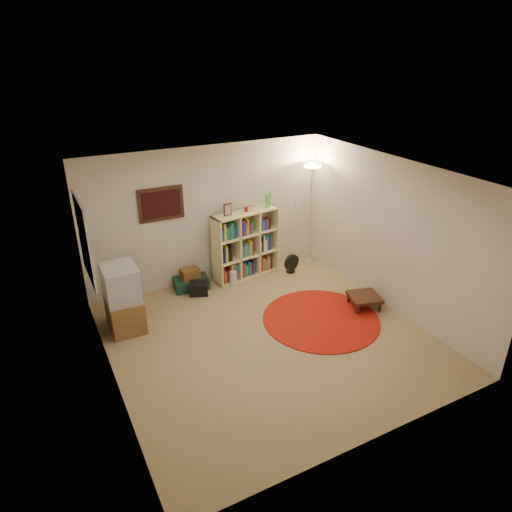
{
  "coord_description": "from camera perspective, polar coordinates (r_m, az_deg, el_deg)",
  "views": [
    {
      "loc": [
        -2.82,
        -4.99,
        4.02
      ],
      "look_at": [
        0.1,
        0.6,
        1.1
      ],
      "focal_mm": 32.0,
      "sensor_mm": 36.0,
      "label": 1
    }
  ],
  "objects": [
    {
      "name": "duffel_bag",
      "position": [
        8.16,
        -7.17,
        -4.03
      ],
      "size": [
        0.39,
        0.36,
        0.22
      ],
      "rotation": [
        0.0,
        0.0,
        -0.38
      ],
      "color": "black",
      "rests_on": "ground"
    },
    {
      "name": "paper_towel",
      "position": [
        8.38,
        -2.86,
        -2.81
      ],
      "size": [
        0.16,
        0.16,
        0.27
      ],
      "rotation": [
        0.0,
        0.0,
        0.26
      ],
      "color": "silver",
      "rests_on": "ground"
    },
    {
      "name": "bookshelf",
      "position": [
        8.51,
        -1.41,
        1.32
      ],
      "size": [
        1.33,
        0.55,
        1.55
      ],
      "rotation": [
        0.0,
        0.0,
        0.14
      ],
      "color": "#FFEEAA",
      "rests_on": "ground"
    },
    {
      "name": "red_rug",
      "position": [
        7.5,
        8.1,
        -7.79
      ],
      "size": [
        1.88,
        1.88,
        0.02
      ],
      "color": "#9C160B",
      "rests_on": "ground"
    },
    {
      "name": "floor_lamp",
      "position": [
        8.77,
        6.99,
        9.31
      ],
      "size": [
        0.4,
        0.4,
        2.05
      ],
      "rotation": [
        0.0,
        0.0,
        -0.01
      ],
      "color": "white",
      "rests_on": "ground"
    },
    {
      "name": "room",
      "position": [
        6.38,
        1.05,
        -0.8
      ],
      "size": [
        4.54,
        4.54,
        2.54
      ],
      "color": "#988159",
      "rests_on": "ground"
    },
    {
      "name": "side_table",
      "position": [
        7.87,
        13.41,
        -5.07
      ],
      "size": [
        0.6,
        0.6,
        0.22
      ],
      "rotation": [
        0.0,
        0.0,
        -0.28
      ],
      "color": "black",
      "rests_on": "ground"
    },
    {
      "name": "floor_fan",
      "position": [
        8.84,
        4.45,
        -0.93
      ],
      "size": [
        0.33,
        0.21,
        0.38
      ],
      "rotation": [
        0.0,
        0.0,
        0.23
      ],
      "color": "black",
      "rests_on": "ground"
    },
    {
      "name": "suitcase",
      "position": [
        8.37,
        -8.1,
        -3.38
      ],
      "size": [
        0.65,
        0.46,
        0.2
      ],
      "rotation": [
        0.0,
        0.0,
        -0.12
      ],
      "color": "#123227",
      "rests_on": "ground"
    },
    {
      "name": "tv_stand",
      "position": [
        7.28,
        -16.25,
        -5.15
      ],
      "size": [
        0.52,
        0.72,
        1.04
      ],
      "rotation": [
        0.0,
        0.0,
        -0.01
      ],
      "color": "brown",
      "rests_on": "ground"
    },
    {
      "name": "wicker_basket",
      "position": [
        8.3,
        -8.26,
        -2.17
      ],
      "size": [
        0.34,
        0.25,
        0.18
      ],
      "rotation": [
        0.0,
        0.0,
        0.07
      ],
      "color": "brown",
      "rests_on": "suitcase"
    }
  ]
}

